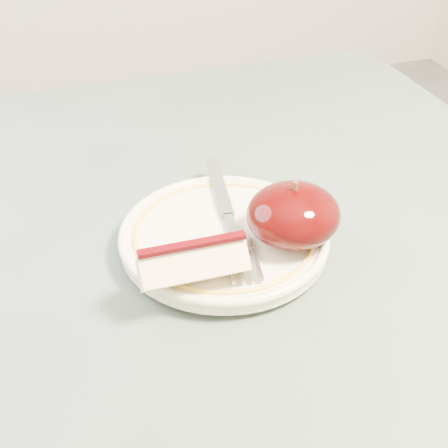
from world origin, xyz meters
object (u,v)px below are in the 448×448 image
object	(u,v)px
table	(165,358)
fork	(228,216)
plate	(224,236)
apple_half	(293,215)

from	to	relation	value
table	fork	distance (m)	0.15
fork	plate	bearing A→B (deg)	158.10
table	fork	size ratio (longest dim) A/B	4.51
apple_half	fork	bearing A→B (deg)	136.01
table	fork	xyz separation A→B (m)	(0.08, 0.05, 0.11)
apple_half	fork	size ratio (longest dim) A/B	0.42
table	plate	size ratio (longest dim) A/B	4.64
plate	apple_half	size ratio (longest dim) A/B	2.30
table	fork	world-z (taller)	fork
apple_half	fork	world-z (taller)	apple_half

